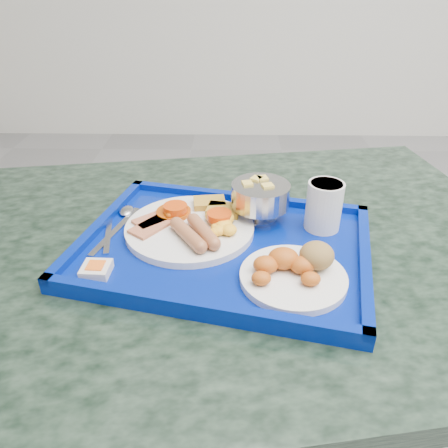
% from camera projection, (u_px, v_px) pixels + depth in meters
% --- Properties ---
extents(table, '(1.31, 0.99, 0.75)m').
position_uv_depth(table, '(204.00, 322.00, 0.88)').
color(table, gray).
rests_on(table, floor).
extents(tray, '(0.55, 0.45, 0.03)m').
position_uv_depth(tray, '(224.00, 247.00, 0.75)').
color(tray, navy).
rests_on(tray, table).
extents(main_plate, '(0.23, 0.23, 0.04)m').
position_uv_depth(main_plate, '(194.00, 225.00, 0.78)').
color(main_plate, silver).
rests_on(main_plate, tray).
extents(bread_plate, '(0.16, 0.16, 0.05)m').
position_uv_depth(bread_plate, '(296.00, 269.00, 0.66)').
color(bread_plate, silver).
rests_on(bread_plate, tray).
extents(fruit_bowl, '(0.11, 0.11, 0.07)m').
position_uv_depth(fruit_bowl, '(260.00, 196.00, 0.80)').
color(fruit_bowl, '#B0B0B2').
rests_on(fruit_bowl, tray).
extents(juice_cup, '(0.06, 0.06, 0.09)m').
position_uv_depth(juice_cup, '(324.00, 204.00, 0.77)').
color(juice_cup, silver).
rests_on(juice_cup, tray).
extents(spoon, '(0.05, 0.17, 0.01)m').
position_uv_depth(spoon, '(122.00, 217.00, 0.82)').
color(spoon, '#B0B0B2').
rests_on(spoon, tray).
extents(knife, '(0.06, 0.17, 0.00)m').
position_uv_depth(knife, '(116.00, 231.00, 0.78)').
color(knife, '#B0B0B2').
rests_on(knife, tray).
extents(jam_packet, '(0.04, 0.04, 0.02)m').
position_uv_depth(jam_packet, '(96.00, 269.00, 0.67)').
color(jam_packet, silver).
rests_on(jam_packet, tray).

